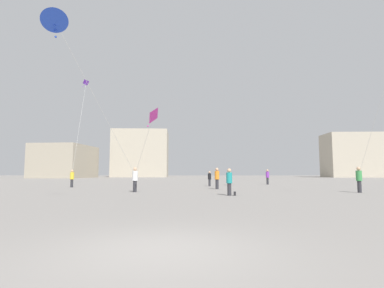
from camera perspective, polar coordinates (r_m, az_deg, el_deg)
ground_plane at (r=5.98m, az=-6.28°, el=-19.37°), size 300.00×300.00×0.00m
person_in_teal at (r=19.31m, az=7.07°, el=-6.90°), size 0.37×0.37×1.71m
person_in_purple at (r=38.16m, az=14.11°, el=-5.93°), size 0.40×0.40×1.84m
person_in_orange at (r=26.68m, az=4.76°, el=-6.32°), size 0.41×0.41×1.87m
person_in_green at (r=25.03m, az=29.07°, el=-5.72°), size 0.41×0.41×1.87m
person_in_white at (r=22.99m, az=-10.74°, el=-6.42°), size 0.40×0.40×1.84m
person_in_yellow at (r=32.15m, az=-21.77°, el=-5.93°), size 0.38×0.38×1.74m
person_in_black at (r=32.27m, az=3.34°, el=-6.44°), size 0.35×0.35×1.59m
person_in_grey at (r=35.19m, az=7.17°, el=-6.17°), size 0.39×0.39×1.77m
kite_magenta_delta at (r=19.38m, az=-7.48°, el=5.18°), size 2.18×4.37×4.14m
kite_violet_delta at (r=41.89m, az=-19.50°, el=10.36°), size 2.70×8.84×12.17m
kite_cobalt_diamond at (r=16.30m, az=-24.47°, el=20.36°), size 2.63×10.15×7.61m
building_left_hall at (r=91.52m, az=-22.90°, el=-3.08°), size 13.71×17.27×9.04m
building_centre_hall at (r=102.61m, az=-9.61°, el=-1.87°), size 18.70×14.79×15.37m
building_right_hall at (r=108.15m, az=30.40°, el=-1.87°), size 26.17×10.41×13.51m
handbag_beside_flyer at (r=19.49m, az=8.10°, el=-9.28°), size 0.18×0.34×0.24m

